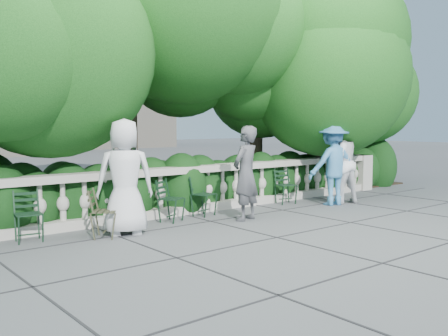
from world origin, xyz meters
TOP-DOWN VIEW (x-y plane):
  - ground at (0.00, 0.00)m, footprint 90.00×90.00m
  - balustrade at (0.00, 1.80)m, footprint 12.00×0.44m
  - shrub_hedge at (0.00, 3.00)m, footprint 15.00×2.60m
  - tree_canopy at (0.69, 3.19)m, footprint 15.04×6.52m
  - chair_b at (-3.80, 1.17)m, footprint 0.50×0.54m
  - chair_d at (-1.03, 1.14)m, footprint 0.61×0.63m
  - chair_e at (-0.20, 1.22)m, footprint 0.56×0.59m
  - chair_f at (2.17, 1.24)m, footprint 0.54×0.57m
  - chair_weathered at (-2.60, 0.71)m, footprint 0.65×0.64m
  - person_businessman at (-2.33, 0.81)m, footprint 1.13×0.95m
  - person_woman_grey at (0.11, 0.47)m, footprint 0.78×0.63m
  - person_casual_man at (3.26, 0.64)m, footprint 1.10×0.94m
  - person_older_blue at (2.92, 0.59)m, footprint 1.38×0.97m

SIDE VIEW (x-z plane):
  - ground at x=0.00m, z-range 0.00..0.00m
  - shrub_hedge at x=0.00m, z-range -0.85..0.85m
  - chair_b at x=-3.80m, z-range -0.42..0.42m
  - chair_d at x=-1.03m, z-range -0.42..0.42m
  - chair_e at x=-0.20m, z-range -0.42..0.42m
  - chair_f at x=2.17m, z-range -0.42..0.42m
  - chair_weathered at x=-2.60m, z-range -0.42..0.42m
  - balustrade at x=0.00m, z-range -0.01..0.99m
  - person_woman_grey at x=0.11m, z-range 0.00..1.85m
  - person_older_blue at x=2.92m, z-range 0.00..1.95m
  - person_casual_man at x=3.26m, z-range 0.00..1.97m
  - person_businessman at x=-2.33m, z-range 0.00..1.98m
  - tree_canopy at x=0.69m, z-range 0.57..7.35m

